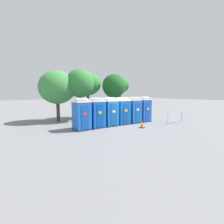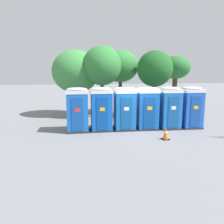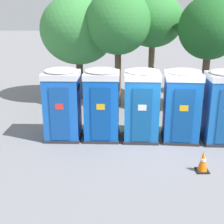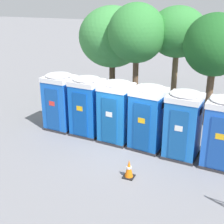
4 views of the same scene
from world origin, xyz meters
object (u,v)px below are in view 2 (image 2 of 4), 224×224
(street_tree_3, at_px, (175,68))
(traffic_cone, at_px, (166,134))
(portapotty_4, at_px, (169,108))
(street_tree_1, at_px, (155,69))
(portapotty_2, at_px, (125,108))
(street_tree_0, at_px, (102,66))
(portapotty_0, at_px, (77,109))
(portapotty_3, at_px, (147,108))
(street_tree_4, at_px, (76,72))
(portapotty_5, at_px, (191,107))
(portapotty_1, at_px, (101,109))
(street_tree_2, at_px, (120,67))

(street_tree_3, height_order, traffic_cone, street_tree_3)
(portapotty_4, relative_size, street_tree_1, 0.51)
(street_tree_3, relative_size, traffic_cone, 7.58)
(portapotty_2, relative_size, street_tree_0, 0.47)
(portapotty_0, xyz_separation_m, portapotty_3, (4.14, -0.30, 0.00))
(portapotty_3, bearing_deg, street_tree_4, 125.46)
(traffic_cone, bearing_deg, street_tree_4, 117.24)
(portapotty_2, bearing_deg, street_tree_4, 115.13)
(street_tree_0, bearing_deg, portapotty_4, -52.04)
(portapotty_5, distance_m, street_tree_4, 9.05)
(portapotty_4, height_order, street_tree_0, street_tree_0)
(portapotty_1, distance_m, portapotty_4, 4.15)
(street_tree_0, bearing_deg, portapotty_5, -43.10)
(portapotty_2, relative_size, street_tree_4, 0.49)
(portapotty_0, bearing_deg, street_tree_4, 87.25)
(portapotty_3, relative_size, street_tree_0, 0.47)
(street_tree_1, relative_size, street_tree_3, 1.03)
(portapotty_5, distance_m, traffic_cone, 3.47)
(portapotty_4, xyz_separation_m, traffic_cone, (-1.26, -2.15, -0.97))
(portapotty_4, bearing_deg, portapotty_3, 173.00)
(portapotty_0, distance_m, portapotty_5, 6.91)
(street_tree_0, height_order, street_tree_2, street_tree_0)
(portapotty_1, relative_size, portapotty_2, 1.00)
(portapotty_5, relative_size, street_tree_2, 0.49)
(portapotty_0, distance_m, street_tree_4, 5.61)
(portapotty_2, height_order, street_tree_3, street_tree_3)
(portapotty_5, relative_size, street_tree_1, 0.51)
(street_tree_3, height_order, street_tree_4, street_tree_4)
(street_tree_2, xyz_separation_m, street_tree_4, (-3.62, 0.01, -0.41))
(street_tree_2, bearing_deg, portapotty_0, -126.92)
(portapotty_1, bearing_deg, street_tree_4, 102.24)
(portapotty_4, xyz_separation_m, street_tree_2, (-1.64, 5.62, 2.60))
(portapotty_3, height_order, street_tree_2, street_tree_2)
(street_tree_1, relative_size, street_tree_4, 0.97)
(street_tree_4, height_order, traffic_cone, street_tree_4)
(portapotty_3, bearing_deg, portapotty_5, -5.92)
(portapotty_0, relative_size, street_tree_4, 0.49)
(portapotty_0, relative_size, traffic_cone, 3.97)
(street_tree_3, bearing_deg, portapotty_3, -130.61)
(portapotty_1, bearing_deg, portapotty_4, -5.54)
(portapotty_0, height_order, portapotty_4, same)
(portapotty_3, relative_size, portapotty_4, 1.00)
(portapotty_0, relative_size, portapotty_3, 1.00)
(portapotty_0, bearing_deg, street_tree_0, 61.29)
(portapotty_1, relative_size, street_tree_1, 0.51)
(portapotty_3, xyz_separation_m, street_tree_2, (-0.27, 5.45, 2.60))
(portapotty_4, bearing_deg, street_tree_4, 133.07)
(portapotty_3, bearing_deg, portapotty_1, 175.19)
(portapotty_1, bearing_deg, street_tree_0, 79.35)
(portapotty_1, bearing_deg, street_tree_3, 35.06)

